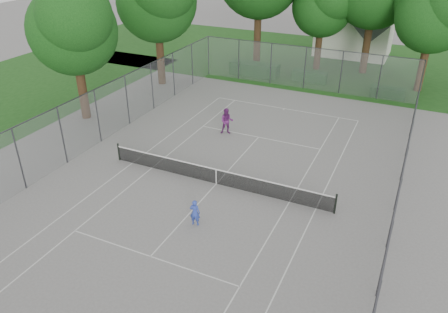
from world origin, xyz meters
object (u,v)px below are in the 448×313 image
at_px(house, 357,19).
at_px(girl_player, 195,213).
at_px(woman_player, 227,121).
at_px(tennis_net, 216,176).

xyz_separation_m(house, girl_player, (-1.04, -33.43, -3.01)).
height_order(girl_player, woman_player, woman_player).
relative_size(tennis_net, woman_player, 7.24).
distance_m(girl_player, woman_player, 10.08).
relative_size(house, woman_player, 5.14).
distance_m(tennis_net, woman_player, 6.44).
distance_m(house, woman_player, 24.22).
height_order(tennis_net, woman_player, woman_player).
distance_m(house, girl_player, 33.58).
bearing_deg(woman_player, tennis_net, -92.85).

